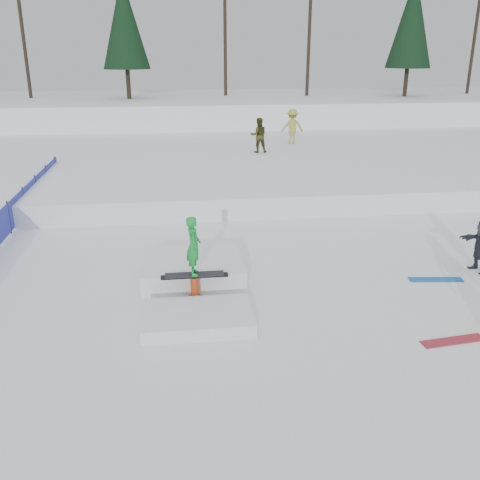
{
  "coord_description": "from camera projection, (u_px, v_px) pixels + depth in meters",
  "views": [
    {
      "loc": [
        -1.11,
        -10.81,
        5.74
      ],
      "look_at": [
        0.5,
        2.0,
        1.1
      ],
      "focal_mm": 40.0,
      "sensor_mm": 36.0,
      "label": 1
    }
  ],
  "objects": [
    {
      "name": "walker_ygreen",
      "position": [
        292.0,
        126.0,
        29.09
      ],
      "size": [
        1.2,
        0.69,
        1.86
      ],
      "primitive_type": "imported",
      "rotation": [
        0.0,
        0.0,
        3.14
      ],
      "color": "#9F9934",
      "rests_on": "snow_midrise"
    },
    {
      "name": "safety_fence",
      "position": [
        9.0,
        218.0,
        17.37
      ],
      "size": [
        0.05,
        16.0,
        1.1
      ],
      "color": "#2B349B",
      "rests_on": "ground"
    },
    {
      "name": "jib_rail_feature",
      "position": [
        194.0,
        279.0,
        13.36
      ],
      "size": [
        2.6,
        4.4,
        2.11
      ],
      "color": "white",
      "rests_on": "ground"
    },
    {
      "name": "snow_midrise",
      "position": [
        196.0,
        161.0,
        26.96
      ],
      "size": [
        50.0,
        18.0,
        0.8
      ],
      "primitive_type": "cube",
      "color": "white",
      "rests_on": "ground"
    },
    {
      "name": "treeline",
      "position": [
        274.0,
        22.0,
        36.77
      ],
      "size": [
        40.24,
        4.22,
        10.5
      ],
      "color": "black",
      "rests_on": "snow_berm"
    },
    {
      "name": "loose_board_teal",
      "position": [
        436.0,
        280.0,
        14.03
      ],
      "size": [
        1.42,
        0.44,
        0.03
      ],
      "primitive_type": "cube",
      "rotation": [
        0.0,
        0.0,
        -0.11
      ],
      "color": "#18579B",
      "rests_on": "ground"
    },
    {
      "name": "snow_berm",
      "position": [
        186.0,
        113.0,
        39.77
      ],
      "size": [
        60.0,
        14.0,
        2.4
      ],
      "primitive_type": "cube",
      "color": "white",
      "rests_on": "ground"
    },
    {
      "name": "walker_olive",
      "position": [
        259.0,
        135.0,
        26.62
      ],
      "size": [
        0.85,
        0.67,
        1.71
      ],
      "primitive_type": "imported",
      "rotation": [
        0.0,
        0.0,
        3.12
      ],
      "color": "#333211",
      "rests_on": "snow_midrise"
    },
    {
      "name": "loose_board_red",
      "position": [
        453.0,
        341.0,
        11.09
      ],
      "size": [
        1.42,
        0.44,
        0.03
      ],
      "primitive_type": "cube",
      "rotation": [
        0.0,
        0.0,
        0.12
      ],
      "color": "maroon",
      "rests_on": "ground"
    },
    {
      "name": "ground",
      "position": [
        229.0,
        316.0,
        12.16
      ],
      "size": [
        120.0,
        120.0,
        0.0
      ],
      "primitive_type": "plane",
      "color": "white"
    }
  ]
}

